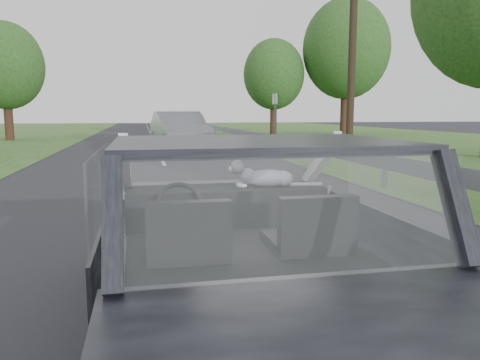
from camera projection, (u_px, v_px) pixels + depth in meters
name	position (u px, v px, depth m)	size (l,w,h in m)	color
ground	(241.00, 339.00, 3.33)	(140.00, 140.00, 0.00)	#262629
subject_car	(242.00, 240.00, 3.23)	(1.80, 4.00, 1.45)	black
dashboard	(226.00, 205.00, 3.82)	(1.58, 0.45, 0.30)	black
driver_seat	(187.00, 232.00, 2.85)	(0.50, 0.72, 0.42)	black
passenger_seat	(312.00, 226.00, 3.01)	(0.50, 0.72, 0.42)	black
steering_wheel	(179.00, 206.00, 3.44)	(0.36, 0.36, 0.04)	black
cat	(267.00, 177.00, 3.81)	(0.55, 0.17, 0.25)	gray
guardrail	(313.00, 147.00, 13.81)	(0.05, 90.00, 0.32)	gray
other_car	(180.00, 132.00, 18.82)	(1.97, 5.00, 1.64)	#959AA6
highway_sign	(275.00, 117.00, 25.72)	(0.11, 1.06, 2.66)	#1B5E2A
utility_pole	(353.00, 39.00, 17.23)	(0.28, 0.28, 8.59)	black
tree_2	(274.00, 88.00, 33.71)	(4.38, 4.38, 6.63)	#20381A
tree_3	(345.00, 69.00, 33.61)	(6.20, 6.20, 9.40)	#20381A
tree_6	(6.00, 83.00, 26.69)	(4.30, 4.30, 6.52)	#20381A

